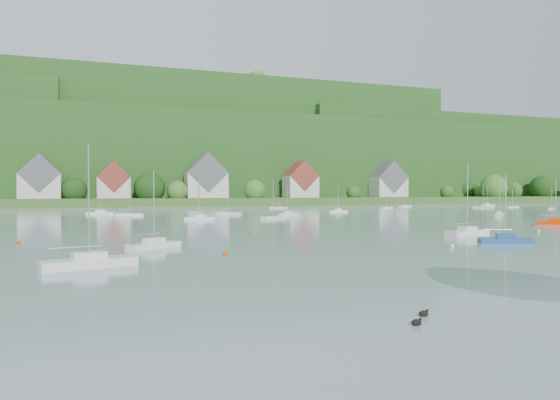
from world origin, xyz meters
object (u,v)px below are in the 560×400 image
Objects in this scene: near_sailboat_0 at (89,261)px; near_sailboat_5 at (556,222)px; near_sailboat_6 at (154,244)px; near_sailboat_3 at (467,232)px; near_sailboat_1 at (505,239)px.

near_sailboat_5 is at bearing 3.29° from near_sailboat_0.
near_sailboat_0 is 1.18× the size of near_sailboat_6.
near_sailboat_6 is at bearing 167.77° from near_sailboat_3.
near_sailboat_5 is at bearing 60.16° from near_sailboat_1.
near_sailboat_0 reaches higher than near_sailboat_5.
near_sailboat_3 is at bearing -31.76° from near_sailboat_6.
near_sailboat_3 reaches higher than near_sailboat_6.
near_sailboat_6 is (5.61, 11.07, -0.04)m from near_sailboat_0.
near_sailboat_6 is (-67.33, -14.32, -0.00)m from near_sailboat_5.
near_sailboat_3 is 38.80m from near_sailboat_6.
near_sailboat_1 is (42.04, 3.95, -0.05)m from near_sailboat_0.
near_sailboat_5 is at bearing 8.93° from near_sailboat_3.
near_sailboat_1 is 0.83× the size of near_sailboat_3.
near_sailboat_3 is (2.33, 8.87, 0.05)m from near_sailboat_1.
near_sailboat_0 reaches higher than near_sailboat_1.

